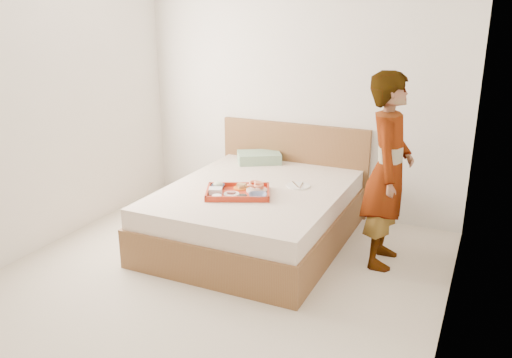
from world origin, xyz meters
The scene contains 18 objects.
ground centered at (0.00, 0.00, 0.00)m, with size 3.50×4.00×0.01m, color beige.
wall_back centered at (0.00, 2.00, 1.30)m, with size 3.50×0.01×2.60m, color silver.
wall_left centered at (-1.75, 0.00, 1.30)m, with size 0.01×4.00×2.60m, color silver.
wall_right centered at (1.75, 0.00, 1.30)m, with size 0.01×4.00×2.60m, color silver.
bed centered at (-0.02, 1.00, 0.27)m, with size 1.65×2.00×0.53m, color brown.
headboard centered at (-0.02, 1.97, 0.47)m, with size 1.65×0.06×0.95m, color brown.
pillow centered at (-0.35, 1.79, 0.58)m, with size 0.45×0.31×0.11m, color gray.
tray centered at (-0.09, 0.76, 0.56)m, with size 0.56×0.40×0.05m, color red.
prawn_plate centered at (0.04, 0.88, 0.55)m, with size 0.19×0.19×0.01m, color white.
navy_bowl_big centered at (0.13, 0.72, 0.56)m, with size 0.16×0.16×0.04m, color navy.
sauce_dish centered at (0.02, 0.64, 0.56)m, with size 0.08×0.08×0.03m, color black.
meat_plate centered at (-0.12, 0.70, 0.55)m, with size 0.14×0.14×0.01m, color white.
bread_plate centered at (-0.12, 0.88, 0.55)m, with size 0.14×0.14×0.01m, color orange.
salad_bowl centered at (-0.31, 0.80, 0.56)m, with size 0.12×0.12×0.04m, color navy.
plastic_tub centered at (-0.26, 0.66, 0.57)m, with size 0.12×0.10×0.05m, color silver.
cheese_round centered at (-0.19, 0.56, 0.56)m, with size 0.08×0.08×0.03m, color white.
dinner_plate centered at (0.32, 1.20, 0.54)m, with size 0.22×0.22×0.01m, color white.
person centered at (1.16, 1.07, 0.82)m, with size 0.60×0.39×1.65m, color silver.
Camera 1 is at (1.90, -3.13, 2.08)m, focal length 36.54 mm.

